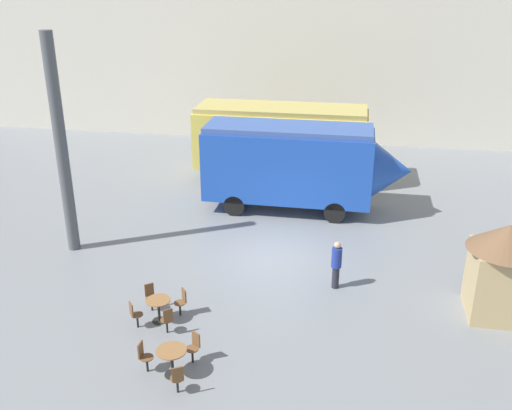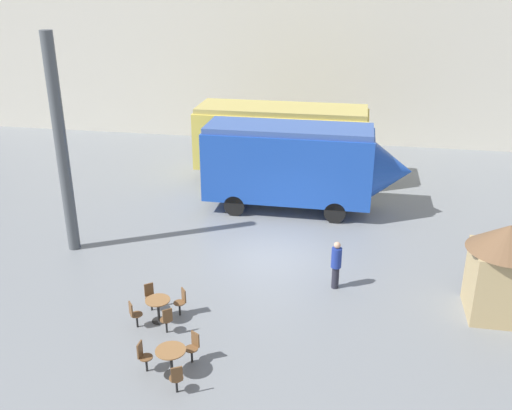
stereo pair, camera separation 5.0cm
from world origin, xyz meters
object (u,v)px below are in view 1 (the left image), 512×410
at_px(cafe_table_near, 172,356).
at_px(ticket_kiosk, 504,266).
at_px(visitor_person, 336,263).
at_px(cafe_table_mid, 158,305).
at_px(passenger_coach_vintage, 281,137).
at_px(streamlined_locomotive, 302,163).
at_px(cafe_chair_0, 177,377).

height_order(cafe_table_near, ticket_kiosk, ticket_kiosk).
bearing_deg(cafe_table_near, visitor_person, 53.10).
xyz_separation_m(cafe_table_mid, visitor_person, (5.11, 2.94, 0.36)).
bearing_deg(visitor_person, cafe_table_near, -126.90).
height_order(passenger_coach_vintage, streamlined_locomotive, streamlined_locomotive).
distance_m(passenger_coach_vintage, visitor_person, 10.99).
distance_m(passenger_coach_vintage, streamlined_locomotive, 4.17).
bearing_deg(cafe_chair_0, visitor_person, -59.40).
height_order(passenger_coach_vintage, visitor_person, passenger_coach_vintage).
xyz_separation_m(passenger_coach_vintage, cafe_table_mid, (-1.80, -13.34, -1.62)).
relative_size(cafe_chair_0, ticket_kiosk, 0.29).
relative_size(cafe_table_mid, visitor_person, 0.44).
bearing_deg(passenger_coach_vintage, visitor_person, -72.35).
relative_size(visitor_person, ticket_kiosk, 0.56).
bearing_deg(passenger_coach_vintage, cafe_table_mid, -97.69).
relative_size(streamlined_locomotive, cafe_table_mid, 11.80).
relative_size(streamlined_locomotive, cafe_table_near, 10.99).
xyz_separation_m(cafe_chair_0, visitor_person, (3.58, 5.93, 0.40)).
bearing_deg(passenger_coach_vintage, cafe_table_near, -92.32).
bearing_deg(cafe_chair_0, cafe_table_mid, -1.13).
bearing_deg(streamlined_locomotive, ticket_kiosk, -46.59).
xyz_separation_m(passenger_coach_vintage, streamlined_locomotive, (1.45, -3.91, -0.02)).
distance_m(cafe_table_mid, cafe_chair_0, 3.36).
bearing_deg(cafe_table_mid, ticket_kiosk, 12.58).
distance_m(streamlined_locomotive, cafe_table_near, 12.03).
height_order(streamlined_locomotive, cafe_table_mid, streamlined_locomotive).
xyz_separation_m(cafe_chair_0, ticket_kiosk, (8.52, 5.23, 1.16)).
xyz_separation_m(streamlined_locomotive, cafe_table_near, (-2.09, -11.74, -1.55)).
xyz_separation_m(streamlined_locomotive, cafe_table_mid, (-3.26, -9.44, -1.60)).
distance_m(cafe_table_near, visitor_person, 6.58).
distance_m(streamlined_locomotive, cafe_table_mid, 10.11).
distance_m(cafe_chair_0, visitor_person, 6.94).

